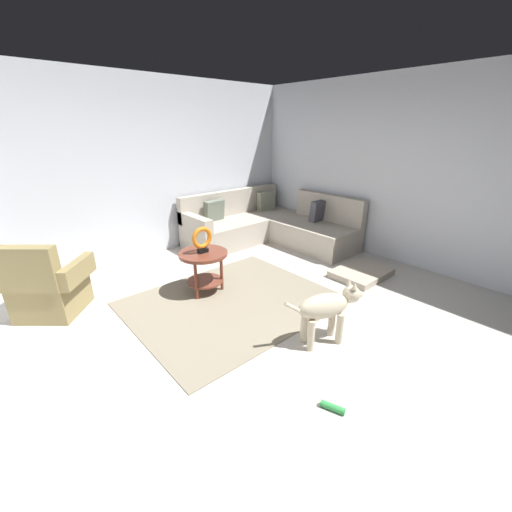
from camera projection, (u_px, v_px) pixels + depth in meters
The scene contains 12 objects.
ground_plane at pixel (262, 336), 3.35m from camera, with size 6.00×6.00×0.10m, color beige.
wall_back at pixel (132, 171), 4.88m from camera, with size 6.00×0.12×2.70m, color silver.
wall_right at pixel (414, 173), 4.63m from camera, with size 0.12×6.00×2.70m, color silver.
area_rug at pixel (232, 302), 3.91m from camera, with size 2.30×1.90×0.01m, color gray.
sectional_couch at pixel (268, 227), 5.85m from camera, with size 2.20×2.25×0.88m.
armchair at pixel (47, 288), 3.55m from camera, with size 1.00×0.98×0.88m.
side_table at pixel (204, 262), 4.01m from camera, with size 0.60×0.60×0.54m.
torus_sculpture at pixel (202, 239), 3.90m from camera, with size 0.28×0.08×0.33m.
dog_bed_mat at pixel (361, 273), 4.58m from camera, with size 0.80×0.60×0.09m, color #B2A38E.
dog at pixel (327, 308), 3.06m from camera, with size 0.81×0.39×0.63m.
dog_toy_ball at pixel (318, 304), 3.75m from camera, with size 0.11×0.11×0.11m, color orange.
dog_toy_rope at pixel (333, 407), 2.41m from camera, with size 0.05×0.05×0.18m, color green.
Camera 1 is at (-1.89, -2.07, 1.97)m, focal length 22.70 mm.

